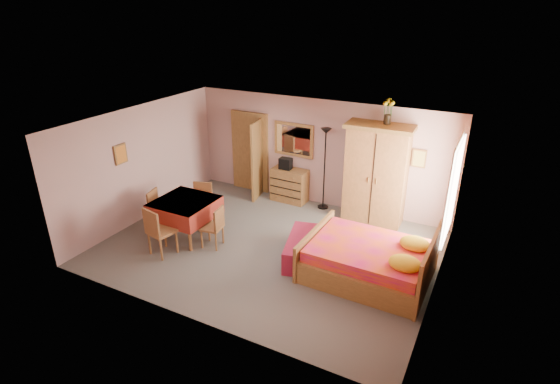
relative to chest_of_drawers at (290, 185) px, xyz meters
The scene contains 23 objects.
floor 2.39m from the chest_of_drawers, 73.97° to the right, with size 6.50×6.50×0.00m, color slate.
ceiling 3.21m from the chest_of_drawers, 73.97° to the right, with size 6.50×6.50×0.00m, color brown.
wall_back 1.12m from the chest_of_drawers, 20.26° to the left, with size 6.50×0.10×2.60m, color tan.
wall_front 4.88m from the chest_of_drawers, 82.23° to the right, with size 6.50×0.10×2.60m, color tan.
wall_left 3.56m from the chest_of_drawers, 139.01° to the right, with size 0.10×5.00×2.60m, color tan.
wall_right 4.59m from the chest_of_drawers, 30.10° to the right, with size 0.10×5.00×2.60m, color tan.
doorway 1.40m from the chest_of_drawers, behind, with size 1.06×0.12×2.15m, color #9E6B35.
window 4.13m from the chest_of_drawers, 15.36° to the right, with size 0.08×1.40×1.95m, color white.
picture_left 4.05m from the chest_of_drawers, 131.95° to the right, with size 0.04×0.32×0.42m, color orange.
picture_back 3.21m from the chest_of_drawers, ahead, with size 0.30×0.04×0.40m, color #D8BF59.
chest_of_drawers is the anchor object (origin of this frame).
wall_mirror 1.15m from the chest_of_drawers, 90.00° to the left, with size 1.05×0.06×0.83m, color white.
stereo 0.57m from the chest_of_drawers, behind, with size 0.30×0.22×0.28m, color black.
floor_lamp 1.08m from the chest_of_drawers, ahead, with size 0.26×0.26×2.00m, color black.
wardrobe 2.29m from the chest_of_drawers, ahead, with size 1.45×0.74×2.27m, color #AD6F3A.
sunflower_vase 3.11m from the chest_of_drawers, ahead, with size 0.22×0.22×0.55m, color gold.
bed 3.58m from the chest_of_drawers, 40.11° to the right, with size 2.23×1.75×1.03m, color #D31460.
bench 2.72m from the chest_of_drawers, 58.88° to the right, with size 0.50×1.35×0.45m, color maroon.
dining_table 2.90m from the chest_of_drawers, 112.88° to the right, with size 1.17×1.17×0.85m, color maroon.
chair_south 3.61m from the chest_of_drawers, 107.99° to the right, with size 0.47×0.47×1.02m, color #9C6334.
chair_north 2.37m from the chest_of_drawers, 120.35° to the right, with size 0.43×0.43×0.95m, color #9C6935.
chair_west 3.21m from the chest_of_drawers, 123.92° to the right, with size 0.42×0.42×0.92m, color #A26837.
chair_east 2.76m from the chest_of_drawers, 98.71° to the right, with size 0.40×0.40×0.88m, color #A26836.
Camera 1 is at (3.79, -6.79, 4.67)m, focal length 28.00 mm.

